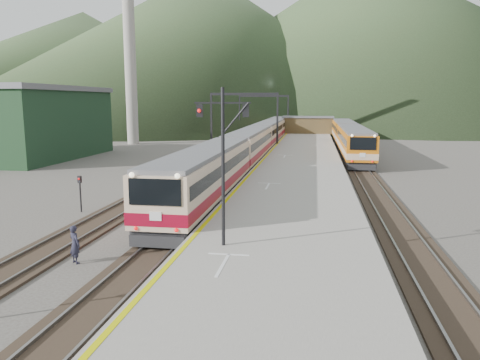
% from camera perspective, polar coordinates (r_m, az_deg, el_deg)
% --- Properties ---
extents(track_main, '(2.60, 200.00, 0.23)m').
position_cam_1_polar(track_main, '(50.65, 1.13, 1.93)').
color(track_main, black).
rests_on(track_main, ground).
extents(track_far, '(2.60, 200.00, 0.23)m').
position_cam_1_polar(track_far, '(51.57, -4.38, 2.04)').
color(track_far, black).
rests_on(track_far, ground).
extents(track_second, '(2.60, 200.00, 0.23)m').
position_cam_1_polar(track_second, '(50.38, 14.20, 1.60)').
color(track_second, black).
rests_on(track_second, ground).
extents(platform, '(8.00, 100.00, 1.00)m').
position_cam_1_polar(platform, '(48.15, 7.42, 1.97)').
color(platform, gray).
rests_on(platform, ground).
extents(gantry_near, '(9.55, 0.25, 8.00)m').
position_cam_1_polar(gantry_near, '(65.46, 0.49, 8.50)').
color(gantry_near, black).
rests_on(gantry_near, ground).
extents(gantry_far, '(9.55, 0.25, 8.00)m').
position_cam_1_polar(gantry_far, '(90.26, 2.90, 8.79)').
color(gantry_far, black).
rests_on(gantry_far, ground).
extents(warehouse, '(14.50, 20.50, 8.60)m').
position_cam_1_polar(warehouse, '(62.46, -25.10, 6.40)').
color(warehouse, '#18331F').
rests_on(warehouse, ground).
extents(smokestack, '(1.80, 1.80, 30.00)m').
position_cam_1_polar(smokestack, '(77.77, -13.30, 15.37)').
color(smokestack, '#9E998E').
rests_on(smokestack, ground).
extents(station_shed, '(9.40, 4.40, 3.10)m').
position_cam_1_polar(station_shed, '(87.83, 8.26, 6.71)').
color(station_shed, '#4E3F23').
rests_on(station_shed, platform).
extents(hill_a, '(180.00, 180.00, 60.00)m').
position_cam_1_polar(hill_a, '(206.47, -4.27, 15.99)').
color(hill_a, '#304325').
rests_on(hill_a, ground).
extents(hill_b, '(220.00, 220.00, 75.00)m').
position_cam_1_polar(hill_b, '(242.77, 15.10, 16.51)').
color(hill_b, '#304325').
rests_on(hill_b, ground).
extents(hill_d, '(200.00, 200.00, 55.00)m').
position_cam_1_polar(hill_d, '(280.89, -18.31, 13.32)').
color(hill_d, '#304325').
rests_on(hill_d, ground).
extents(main_train, '(2.95, 80.82, 3.60)m').
position_cam_1_polar(main_train, '(60.48, 2.48, 5.04)').
color(main_train, '#CAAB8C').
rests_on(main_train, track_main).
extents(second_train, '(2.99, 40.66, 3.65)m').
position_cam_1_polar(second_train, '(66.38, 13.06, 5.22)').
color(second_train, '#C4650F').
rests_on(second_train, track_second).
extents(signal_mast, '(2.19, 0.40, 6.34)m').
position_cam_1_polar(signal_mast, '(18.51, -2.09, 3.64)').
color(signal_mast, black).
rests_on(signal_mast, platform).
extents(short_signal_b, '(0.26, 0.22, 2.27)m').
position_cam_1_polar(short_signal_b, '(39.38, -4.83, 1.75)').
color(short_signal_b, black).
rests_on(short_signal_b, ground).
extents(short_signal_c, '(0.24, 0.20, 2.27)m').
position_cam_1_polar(short_signal_c, '(30.53, -18.91, -1.02)').
color(short_signal_c, black).
rests_on(short_signal_c, ground).
extents(worker, '(0.72, 0.66, 1.65)m').
position_cam_1_polar(worker, '(21.15, -19.49, -7.40)').
color(worker, '#20202F').
rests_on(worker, ground).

